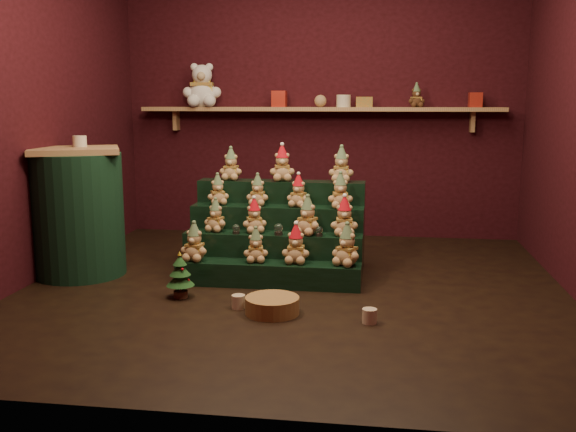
% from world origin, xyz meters
% --- Properties ---
extents(ground, '(4.00, 4.00, 0.00)m').
position_xyz_m(ground, '(0.00, 0.00, 0.00)').
color(ground, black).
rests_on(ground, ground).
extents(back_wall, '(4.00, 0.10, 2.80)m').
position_xyz_m(back_wall, '(0.00, 2.05, 1.40)').
color(back_wall, black).
rests_on(back_wall, ground).
extents(front_wall, '(4.00, 0.10, 2.80)m').
position_xyz_m(front_wall, '(0.00, -2.05, 1.40)').
color(front_wall, black).
rests_on(front_wall, ground).
extents(left_wall, '(0.10, 4.00, 2.80)m').
position_xyz_m(left_wall, '(-2.05, 0.00, 1.40)').
color(left_wall, black).
rests_on(left_wall, ground).
extents(back_shelf, '(3.60, 0.26, 0.24)m').
position_xyz_m(back_shelf, '(0.00, 1.87, 1.29)').
color(back_shelf, tan).
rests_on(back_shelf, ground).
extents(riser_tier_front, '(1.40, 0.22, 0.18)m').
position_xyz_m(riser_tier_front, '(-0.20, 0.04, 0.09)').
color(riser_tier_front, black).
rests_on(riser_tier_front, ground).
extents(riser_tier_midfront, '(1.40, 0.22, 0.36)m').
position_xyz_m(riser_tier_midfront, '(-0.20, 0.26, 0.18)').
color(riser_tier_midfront, black).
rests_on(riser_tier_midfront, ground).
extents(riser_tier_midback, '(1.40, 0.22, 0.54)m').
position_xyz_m(riser_tier_midback, '(-0.20, 0.48, 0.27)').
color(riser_tier_midback, black).
rests_on(riser_tier_midback, ground).
extents(riser_tier_back, '(1.40, 0.22, 0.72)m').
position_xyz_m(riser_tier_back, '(-0.20, 0.70, 0.36)').
color(riser_tier_back, black).
rests_on(riser_tier_back, ground).
extents(teddy_0, '(0.23, 0.21, 0.29)m').
position_xyz_m(teddy_0, '(-0.76, 0.03, 0.33)').
color(teddy_0, tan).
rests_on(teddy_0, riser_tier_front).
extents(teddy_1, '(0.21, 0.19, 0.26)m').
position_xyz_m(teddy_1, '(-0.29, 0.05, 0.31)').
color(teddy_1, tan).
rests_on(teddy_1, riser_tier_front).
extents(teddy_2, '(0.21, 0.19, 0.29)m').
position_xyz_m(teddy_2, '(0.01, 0.06, 0.33)').
color(teddy_2, tan).
rests_on(teddy_2, riser_tier_front).
extents(teddy_3, '(0.29, 0.28, 0.31)m').
position_xyz_m(teddy_3, '(0.39, 0.05, 0.33)').
color(teddy_3, tan).
rests_on(teddy_3, riser_tier_front).
extents(teddy_4, '(0.22, 0.20, 0.26)m').
position_xyz_m(teddy_4, '(-0.66, 0.28, 0.49)').
color(teddy_4, tan).
rests_on(teddy_4, riser_tier_midfront).
extents(teddy_5, '(0.24, 0.23, 0.26)m').
position_xyz_m(teddy_5, '(-0.35, 0.28, 0.49)').
color(teddy_5, tan).
rests_on(teddy_5, riser_tier_midfront).
extents(teddy_6, '(0.27, 0.26, 0.30)m').
position_xyz_m(teddy_6, '(0.08, 0.26, 0.51)').
color(teddy_6, tan).
rests_on(teddy_6, riser_tier_midfront).
extents(teddy_7, '(0.22, 0.21, 0.29)m').
position_xyz_m(teddy_7, '(0.36, 0.27, 0.51)').
color(teddy_7, tan).
rests_on(teddy_7, riser_tier_midfront).
extents(teddy_8, '(0.23, 0.22, 0.25)m').
position_xyz_m(teddy_8, '(-0.70, 0.50, 0.66)').
color(teddy_8, tan).
rests_on(teddy_8, riser_tier_midback).
extents(teddy_9, '(0.18, 0.17, 0.25)m').
position_xyz_m(teddy_9, '(-0.36, 0.50, 0.67)').
color(teddy_9, tan).
rests_on(teddy_9, riser_tier_midback).
extents(teddy_10, '(0.22, 0.20, 0.26)m').
position_xyz_m(teddy_10, '(-0.02, 0.48, 0.67)').
color(teddy_10, tan).
rests_on(teddy_10, riser_tier_midback).
extents(teddy_11, '(0.22, 0.21, 0.28)m').
position_xyz_m(teddy_11, '(0.31, 0.47, 0.68)').
color(teddy_11, tan).
rests_on(teddy_11, riser_tier_midback).
extents(teddy_12, '(0.20, 0.18, 0.27)m').
position_xyz_m(teddy_12, '(-0.63, 0.70, 0.85)').
color(teddy_12, tan).
rests_on(teddy_12, riser_tier_back).
extents(teddy_13, '(0.24, 0.22, 0.29)m').
position_xyz_m(teddy_13, '(-0.19, 0.70, 0.87)').
color(teddy_13, tan).
rests_on(teddy_13, riser_tier_back).
extents(teddy_14, '(0.21, 0.19, 0.29)m').
position_xyz_m(teddy_14, '(0.30, 0.70, 0.86)').
color(teddy_14, tan).
rests_on(teddy_14, riser_tier_back).
extents(snow_globe_a, '(0.06, 0.06, 0.08)m').
position_xyz_m(snow_globe_a, '(-0.48, 0.20, 0.40)').
color(snow_globe_a, black).
rests_on(snow_globe_a, riser_tier_midfront).
extents(snow_globe_b, '(0.07, 0.07, 0.09)m').
position_xyz_m(snow_globe_b, '(-0.14, 0.20, 0.41)').
color(snow_globe_b, black).
rests_on(snow_globe_b, riser_tier_midfront).
extents(snow_globe_c, '(0.06, 0.06, 0.08)m').
position_xyz_m(snow_globe_c, '(0.17, 0.20, 0.40)').
color(snow_globe_c, black).
rests_on(snow_globe_c, riser_tier_midfront).
extents(side_table, '(0.84, 0.78, 1.02)m').
position_xyz_m(side_table, '(-1.75, 0.15, 0.50)').
color(side_table, tan).
rests_on(side_table, ground).
extents(table_ornament, '(0.11, 0.11, 0.09)m').
position_xyz_m(table_ornament, '(-1.75, 0.25, 1.06)').
color(table_ornament, beige).
rests_on(table_ornament, side_table).
extents(mini_christmas_tree, '(0.20, 0.20, 0.34)m').
position_xyz_m(mini_christmas_tree, '(-0.76, -0.34, 0.16)').
color(mini_christmas_tree, '#412417').
rests_on(mini_christmas_tree, ground).
extents(mug_left, '(0.09, 0.09, 0.09)m').
position_xyz_m(mug_left, '(-0.30, -0.52, 0.05)').
color(mug_left, '#CAB495').
rests_on(mug_left, ground).
extents(mug_right, '(0.09, 0.09, 0.09)m').
position_xyz_m(mug_right, '(0.58, -0.69, 0.05)').
color(mug_right, '#CAB495').
rests_on(mug_right, ground).
extents(wicker_basket, '(0.43, 0.43, 0.11)m').
position_xyz_m(wicker_basket, '(-0.06, -0.59, 0.06)').
color(wicker_basket, olive).
rests_on(wicker_basket, ground).
extents(white_bear, '(0.44, 0.41, 0.54)m').
position_xyz_m(white_bear, '(-1.18, 1.84, 1.59)').
color(white_bear, white).
rests_on(white_bear, back_shelf).
extents(brown_bear, '(0.19, 0.18, 0.22)m').
position_xyz_m(brown_bear, '(0.95, 1.84, 1.43)').
color(brown_bear, '#472817').
rests_on(brown_bear, back_shelf).
extents(gift_tin_red_a, '(0.14, 0.14, 0.16)m').
position_xyz_m(gift_tin_red_a, '(-0.40, 1.85, 1.40)').
color(gift_tin_red_a, '#B32A1B').
rests_on(gift_tin_red_a, back_shelf).
extents(gift_tin_cream, '(0.14, 0.14, 0.12)m').
position_xyz_m(gift_tin_cream, '(0.25, 1.85, 1.38)').
color(gift_tin_cream, beige).
rests_on(gift_tin_cream, back_shelf).
extents(gift_tin_red_b, '(0.12, 0.12, 0.14)m').
position_xyz_m(gift_tin_red_b, '(1.51, 1.85, 1.39)').
color(gift_tin_red_b, '#B32A1B').
rests_on(gift_tin_red_b, back_shelf).
extents(shelf_plush_ball, '(0.12, 0.12, 0.12)m').
position_xyz_m(shelf_plush_ball, '(0.02, 1.85, 1.38)').
color(shelf_plush_ball, tan).
rests_on(shelf_plush_ball, back_shelf).
extents(scarf_gift_box, '(0.16, 0.10, 0.10)m').
position_xyz_m(scarf_gift_box, '(0.45, 1.85, 1.37)').
color(scarf_gift_box, '#CA611C').
rests_on(scarf_gift_box, back_shelf).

